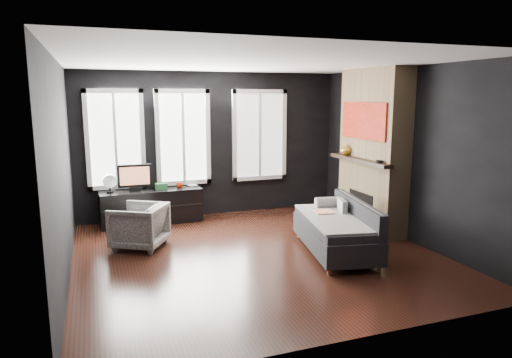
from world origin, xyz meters
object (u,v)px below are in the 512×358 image
object	(u,v)px
sofa	(335,227)
media_console	(151,206)
armchair	(139,224)
mug	(180,185)
mantel_vase	(346,149)
monitor	(135,176)
book	(188,180)

from	to	relation	value
sofa	media_console	size ratio (longest dim) A/B	1.01
sofa	armchair	size ratio (longest dim) A/B	2.45
armchair	mug	bearing A→B (deg)	177.77
sofa	armchair	bearing A→B (deg)	166.63
sofa	mantel_vase	xyz separation A→B (m)	(0.95, 1.35, 0.94)
sofa	monitor	world-z (taller)	monitor
book	mantel_vase	distance (m)	2.93
armchair	monitor	xyz separation A→B (m)	(0.08, 1.36, 0.51)
armchair	monitor	bearing A→B (deg)	-152.72
mug	monitor	bearing A→B (deg)	178.34
monitor	mug	size ratio (longest dim) A/B	5.34
mug	book	world-z (taller)	book
mantel_vase	media_console	bearing A→B (deg)	159.89
media_console	mantel_vase	size ratio (longest dim) A/B	8.50
sofa	monitor	bearing A→B (deg)	146.11
media_console	armchair	bearing A→B (deg)	-106.81
mug	sofa	bearing A→B (deg)	-54.91
book	armchair	bearing A→B (deg)	-125.63
sofa	mug	world-z (taller)	sofa
sofa	book	world-z (taller)	book
armchair	mantel_vase	world-z (taller)	mantel_vase
media_console	mug	size ratio (longest dim) A/B	16.03
mug	mantel_vase	distance (m)	3.05
armchair	media_console	bearing A→B (deg)	-163.87
sofa	media_console	bearing A→B (deg)	143.19
mug	book	xyz separation A→B (m)	(0.18, 0.11, 0.05)
armchair	book	xyz separation A→B (m)	(1.04, 1.45, 0.35)
armchair	monitor	world-z (taller)	monitor
sofa	book	bearing A→B (deg)	132.30
sofa	media_console	distance (m)	3.43
mug	mantel_vase	xyz separation A→B (m)	(2.73, -1.19, 0.67)
armchair	mug	distance (m)	1.62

